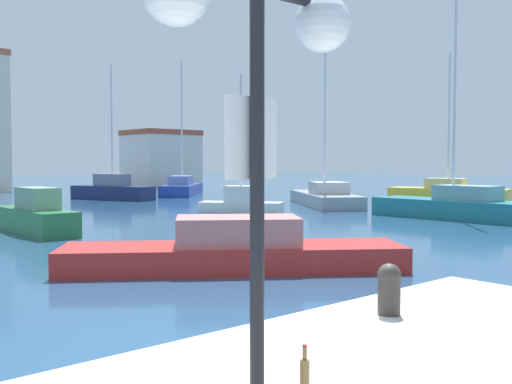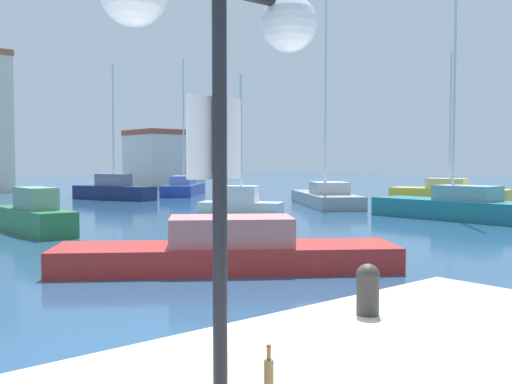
# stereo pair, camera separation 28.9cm
# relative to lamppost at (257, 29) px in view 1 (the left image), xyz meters

# --- Properties ---
(water) EXTENTS (160.00, 160.00, 0.00)m
(water) POSITION_rel_lamppost_xyz_m (17.00, 22.53, -3.47)
(water) COLOR navy
(water) RESTS_ON ground
(lamppost) EXTENTS (1.70, 0.42, 4.07)m
(lamppost) POSITION_rel_lamppost_xyz_m (0.00, 0.00, 0.00)
(lamppost) COLOR black
(lamppost) RESTS_ON pier_quay
(bottle) EXTENTS (0.07, 0.07, 0.36)m
(bottle) POSITION_rel_lamppost_xyz_m (0.30, -0.16, -2.38)
(bottle) COLOR olive
(bottle) RESTS_ON pier_quay
(mooring_bollard) EXTENTS (0.25, 0.25, 0.55)m
(mooring_bollard) POSITION_rel_lamppost_xyz_m (2.59, 0.81, -2.23)
(mooring_bollard) COLOR #38332D
(mooring_bollard) RESTS_ON pier_quay
(sailboat_yellow_near_pier) EXTENTS (3.81, 7.33, 9.23)m
(sailboat_yellow_near_pier) POSITION_rel_lamppost_xyz_m (30.48, 16.99, -2.86)
(sailboat_yellow_near_pier) COLOR gold
(sailboat_yellow_near_pier) RESTS_ON water
(sailboat_grey_distant_east) EXTENTS (6.99, 8.74, 12.61)m
(sailboat_grey_distant_east) POSITION_rel_lamppost_xyz_m (23.50, 20.80, -2.94)
(sailboat_grey_distant_east) COLOR gray
(sailboat_grey_distant_east) RESTS_ON water
(sailboat_teal_behind_lamppost) EXTENTS (2.23, 7.45, 11.37)m
(sailboat_teal_behind_lamppost) POSITION_rel_lamppost_xyz_m (21.84, 11.37, -2.87)
(sailboat_teal_behind_lamppost) COLOR #1E707A
(sailboat_teal_behind_lamppost) RESTS_ON water
(motorboat_red_outer_mooring) EXTENTS (7.80, 6.38, 1.27)m
(motorboat_red_outer_mooring) POSITION_rel_lamppost_xyz_m (6.29, 8.03, -3.02)
(motorboat_red_outer_mooring) COLOR #B22823
(motorboat_red_outer_mooring) RESTS_ON water
(sailboat_navy_distant_north) EXTENTS (3.73, 6.29, 9.13)m
(sailboat_navy_distant_north) POSITION_rel_lamppost_xyz_m (16.65, 34.04, -2.78)
(sailboat_navy_distant_north) COLOR #19234C
(sailboat_navy_distant_north) RESTS_ON water
(sailboat_white_mid_harbor) EXTENTS (3.63, 4.23, 6.99)m
(sailboat_white_mid_harbor) POSITION_rel_lamppost_xyz_m (16.73, 20.38, -2.92)
(sailboat_white_mid_harbor) COLOR white
(sailboat_white_mid_harbor) RESTS_ON water
(motorboat_green_far_right) EXTENTS (1.39, 5.04, 1.67)m
(motorboat_green_far_right) POSITION_rel_lamppost_xyz_m (5.47, 18.46, -2.86)
(motorboat_green_far_right) COLOR #28703D
(motorboat_green_far_right) RESTS_ON water
(sailboat_blue_far_left) EXTENTS (6.75, 6.96, 10.52)m
(sailboat_blue_far_left) POSITION_rel_lamppost_xyz_m (23.33, 35.53, -2.88)
(sailboat_blue_far_left) COLOR #233D93
(sailboat_blue_far_left) RESTS_ON water
(harbor_office) EXTENTS (6.21, 5.86, 5.70)m
(harbor_office) POSITION_rel_lamppost_xyz_m (29.36, 48.17, -0.61)
(harbor_office) COLOR beige
(harbor_office) RESTS_ON ground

